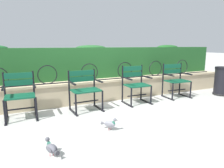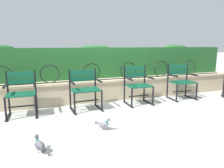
{
  "view_description": "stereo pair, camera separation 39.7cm",
  "coord_description": "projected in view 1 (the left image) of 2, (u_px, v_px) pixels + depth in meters",
  "views": [
    {
      "loc": [
        -1.82,
        -3.8,
        1.38
      ],
      "look_at": [
        0.0,
        0.09,
        0.55
      ],
      "focal_mm": 32.74,
      "sensor_mm": 36.0,
      "label": 1
    },
    {
      "loc": [
        -1.46,
        -3.95,
        1.38
      ],
      "look_at": [
        0.0,
        0.09,
        0.55
      ],
      "focal_mm": 32.74,
      "sensor_mm": 36.0,
      "label": 2
    }
  ],
  "objects": [
    {
      "name": "ground_plane",
      "position": [
        114.0,
        110.0,
        4.4
      ],
      "size": [
        60.0,
        60.0,
        0.0
      ],
      "primitive_type": "plane",
      "color": "#ADADA8"
    },
    {
      "name": "stone_wall",
      "position": [
        99.0,
        90.0,
        5.09
      ],
      "size": [
        7.83,
        0.41,
        0.53
      ],
      "color": "tan",
      "rests_on": "ground"
    },
    {
      "name": "iron_arch_fence",
      "position": [
        91.0,
        73.0,
        4.84
      ],
      "size": [
        7.28,
        0.02,
        0.42
      ],
      "color": "black",
      "rests_on": "stone_wall"
    },
    {
      "name": "hedge_row",
      "position": [
        93.0,
        62.0,
        5.35
      ],
      "size": [
        7.68,
        0.53,
        0.85
      ],
      "color": "#1E5123",
      "rests_on": "stone_wall"
    },
    {
      "name": "park_chair_leftmost",
      "position": [
        20.0,
        94.0,
        3.84
      ],
      "size": [
        0.57,
        0.53,
        0.87
      ],
      "color": "#0F4C33",
      "rests_on": "ground"
    },
    {
      "name": "park_chair_centre_left",
      "position": [
        85.0,
        89.0,
        4.32
      ],
      "size": [
        0.64,
        0.55,
        0.85
      ],
      "color": "#0F4C33",
      "rests_on": "ground"
    },
    {
      "name": "park_chair_centre_right",
      "position": [
        136.0,
        84.0,
        4.86
      ],
      "size": [
        0.58,
        0.52,
        0.89
      ],
      "color": "#0F4C33",
      "rests_on": "ground"
    },
    {
      "name": "park_chair_rightmost",
      "position": [
        176.0,
        79.0,
        5.43
      ],
      "size": [
        0.64,
        0.56,
        0.89
      ],
      "color": "#0F4C33",
      "rests_on": "ground"
    },
    {
      "name": "pigeon_near_chairs",
      "position": [
        110.0,
        124.0,
        3.33
      ],
      "size": [
        0.22,
        0.24,
        0.22
      ],
      "color": "gray",
      "rests_on": "ground"
    },
    {
      "name": "pigeon_far_side",
      "position": [
        51.0,
        148.0,
        2.54
      ],
      "size": [
        0.16,
        0.28,
        0.22
      ],
      "color": "#5B5B66",
      "rests_on": "ground"
    },
    {
      "name": "trash_bin",
      "position": [
        222.0,
        82.0,
        5.65
      ],
      "size": [
        0.44,
        0.44,
        0.78
      ],
      "color": "black",
      "rests_on": "ground"
    }
  ]
}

